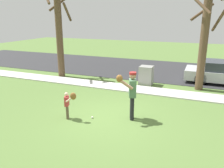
% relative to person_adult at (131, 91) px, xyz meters
% --- Properties ---
extents(ground_plane, '(48.00, 48.00, 0.00)m').
position_rel_person_adult_xyz_m(ground_plane, '(-0.67, 3.37, -1.09)').
color(ground_plane, '#567538').
extents(sidewalk_strip, '(36.00, 1.20, 0.06)m').
position_rel_person_adult_xyz_m(sidewalk_strip, '(-0.67, 3.47, -1.06)').
color(sidewalk_strip, beige).
rests_on(sidewalk_strip, ground).
extents(road_surface, '(36.00, 6.80, 0.02)m').
position_rel_person_adult_xyz_m(road_surface, '(-0.67, 8.47, -1.08)').
color(road_surface, '#2D2D30').
rests_on(road_surface, ground).
extents(person_adult, '(0.65, 0.81, 1.75)m').
position_rel_person_adult_xyz_m(person_adult, '(0.00, 0.00, 0.00)').
color(person_adult, black).
rests_on(person_adult, ground).
extents(person_child, '(0.54, 0.34, 1.05)m').
position_rel_person_adult_xyz_m(person_child, '(-2.07, -0.83, -0.41)').
color(person_child, brown).
rests_on(person_child, ground).
extents(baseball, '(0.07, 0.07, 0.07)m').
position_rel_person_adult_xyz_m(baseball, '(-1.33, -0.47, -1.06)').
color(baseball, white).
rests_on(baseball, ground).
extents(utility_cabinet, '(0.70, 0.66, 1.03)m').
position_rel_person_adult_xyz_m(utility_cabinet, '(-0.59, 4.57, -0.58)').
color(utility_cabinet, gray).
rests_on(utility_cabinet, ground).
extents(street_tree_near, '(1.85, 1.88, 5.22)m').
position_rel_person_adult_xyz_m(street_tree_near, '(2.14, 4.73, 1.68)').
color(street_tree_near, brown).
rests_on(street_tree_near, ground).
extents(street_tree_far, '(1.85, 1.89, 5.90)m').
position_rel_person_adult_xyz_m(street_tree_far, '(-5.91, 4.36, 2.02)').
color(street_tree_far, brown).
rests_on(street_tree_far, ground).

